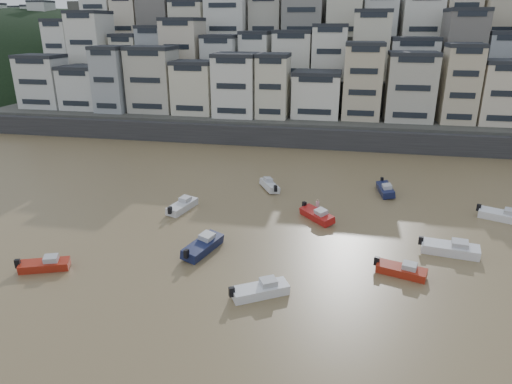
% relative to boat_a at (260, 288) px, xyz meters
% --- Properties ---
extents(sea_strip, '(340.00, 340.00, 0.00)m').
position_rel_boat_a_xyz_m(sea_strip, '(-121.30, 128.14, -0.69)').
color(sea_strip, '#434F60').
rests_on(sea_strip, ground).
extents(harbor_wall, '(140.00, 3.00, 3.50)m').
position_rel_boat_a_xyz_m(harbor_wall, '(-1.30, 48.14, 1.05)').
color(harbor_wall, '#38383A').
rests_on(harbor_wall, ground).
extents(hillside, '(141.04, 66.00, 50.00)m').
position_rel_boat_a_xyz_m(hillside, '(3.43, 87.98, 12.31)').
color(hillside, '#4C4C47').
rests_on(hillside, ground).
extents(headland, '(216.00, 135.00, 53.33)m').
position_rel_boat_a_xyz_m(headland, '(-106.30, 118.14, -0.68)').
color(headland, black).
rests_on(headland, ground).
extents(boat_a, '(5.23, 4.09, 1.39)m').
position_rel_boat_a_xyz_m(boat_a, '(0.00, 0.00, 0.00)').
color(boat_a, white).
rests_on(boat_a, ground).
extents(boat_b, '(4.89, 2.80, 1.27)m').
position_rel_boat_a_xyz_m(boat_b, '(11.54, 5.57, -0.06)').
color(boat_b, '#9F2413').
rests_on(boat_b, ground).
extents(boat_c, '(3.33, 6.00, 1.56)m').
position_rel_boat_a_xyz_m(boat_c, '(-6.87, 6.40, 0.08)').
color(boat_c, '#151C42').
rests_on(boat_c, ground).
extents(boat_d, '(5.92, 2.66, 1.56)m').
position_rel_boat_a_xyz_m(boat_d, '(16.49, 10.50, 0.08)').
color(boat_d, white).
rests_on(boat_d, ground).
extents(boat_e, '(4.62, 4.84, 1.38)m').
position_rel_boat_a_xyz_m(boat_e, '(3.40, 16.22, -0.01)').
color(boat_e, '#AD1815').
rests_on(boat_e, ground).
extents(boat_f, '(2.87, 5.47, 1.42)m').
position_rel_boat_a_xyz_m(boat_f, '(-12.42, 15.97, 0.01)').
color(boat_f, silver).
rests_on(boat_f, ground).
extents(boat_g, '(5.63, 3.68, 1.46)m').
position_rel_boat_a_xyz_m(boat_g, '(23.85, 20.12, 0.04)').
color(boat_g, white).
rests_on(boat_g, ground).
extents(boat_h, '(3.72, 5.00, 1.32)m').
position_rel_boat_a_xyz_m(boat_h, '(-3.50, 25.16, -0.04)').
color(boat_h, silver).
rests_on(boat_h, ground).
extents(boat_i, '(2.41, 5.41, 1.42)m').
position_rel_boat_a_xyz_m(boat_i, '(11.52, 26.43, 0.02)').
color(boat_i, '#141A40').
rests_on(boat_i, ground).
extents(boat_j, '(4.89, 3.06, 1.27)m').
position_rel_boat_a_xyz_m(boat_j, '(-19.75, 0.31, -0.06)').
color(boat_j, '#A02313').
rests_on(boat_j, ground).
extents(person_pink, '(0.44, 0.44, 1.74)m').
position_rel_boat_a_xyz_m(person_pink, '(3.31, 18.05, 0.17)').
color(person_pink, '#EEA8B1').
rests_on(person_pink, ground).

